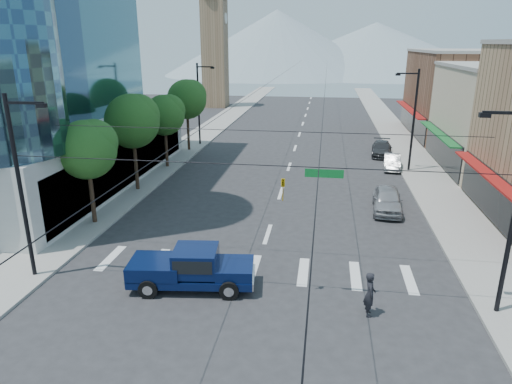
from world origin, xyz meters
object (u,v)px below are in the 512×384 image
Objects in this scene: parked_car_near at (387,200)px; parked_car_far at (382,149)px; pedestrian at (370,294)px; parked_car_mid at (392,162)px; pickup_truck at (191,267)px.

parked_car_near is 16.73m from parked_car_far.
parked_car_far is (3.69, 29.83, -0.28)m from pedestrian.
pickup_truck is at bearing -111.68° from parked_car_mid.
parked_car_near is 11.53m from parked_car_mid.
parked_car_mid is 0.82× the size of parked_car_far.
parked_car_near is (10.41, 12.06, -0.23)m from pickup_truck.
parked_car_near is at bearing -93.06° from parked_car_mid.
pickup_truck reaches higher than parked_car_near.
pickup_truck is 15.93m from parked_car_near.
parked_car_far reaches higher than parked_car_mid.
parked_car_mid is at bearing -80.56° from parked_car_far.
parked_car_far is at bearing 99.66° from parked_car_mid.
pickup_truck reaches higher than parked_car_mid.
pedestrian is 30.06m from parked_car_far.
pedestrian is 0.40× the size of parked_car_far.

